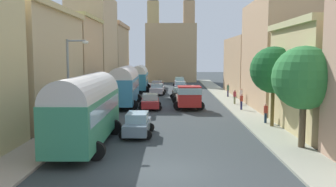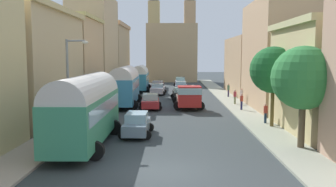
{
  "view_description": "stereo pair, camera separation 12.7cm",
  "coord_description": "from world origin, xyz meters",
  "px_view_note": "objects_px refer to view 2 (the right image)",
  "views": [
    {
      "loc": [
        0.49,
        -15.97,
        5.37
      ],
      "look_at": [
        0.0,
        16.47,
        1.93
      ],
      "focal_mm": 37.74,
      "sensor_mm": 36.0,
      "label": 1
    },
    {
      "loc": [
        0.62,
        -15.97,
        5.37
      ],
      "look_at": [
        0.0,
        16.47,
        1.93
      ],
      "focal_mm": 37.74,
      "sensor_mm": 36.0,
      "label": 2
    }
  ],
  "objects_px": {
    "pedestrian_0": "(228,89)",
    "pedestrian_2": "(235,96)",
    "parked_bus_0": "(85,107)",
    "pedestrian_4": "(242,95)",
    "car_4": "(150,101)",
    "cargo_truck_0": "(188,96)",
    "pedestrian_1": "(242,101)",
    "car_6": "(158,85)",
    "parked_bus_2": "(140,77)",
    "car_0": "(180,93)",
    "streetlamp_near": "(71,79)",
    "car_3": "(137,124)",
    "car_2": "(180,82)",
    "car_1": "(181,87)",
    "car_5": "(158,89)",
    "parked_bus_1": "(125,84)",
    "pedestrian_3": "(266,112)"
  },
  "relations": [
    {
      "from": "car_0",
      "to": "car_6",
      "type": "distance_m",
      "value": 13.01
    },
    {
      "from": "parked_bus_0",
      "to": "car_1",
      "type": "bearing_deg",
      "value": 78.84
    },
    {
      "from": "car_2",
      "to": "car_5",
      "type": "xyz_separation_m",
      "value": [
        -3.4,
        -13.89,
        -0.04
      ]
    },
    {
      "from": "cargo_truck_0",
      "to": "pedestrian_0",
      "type": "bearing_deg",
      "value": 59.75
    },
    {
      "from": "parked_bus_2",
      "to": "car_1",
      "type": "height_order",
      "value": "parked_bus_2"
    },
    {
      "from": "car_2",
      "to": "streetlamp_near",
      "type": "xyz_separation_m",
      "value": [
        -7.93,
        -39.81,
        3.02
      ]
    },
    {
      "from": "streetlamp_near",
      "to": "car_2",
      "type": "bearing_deg",
      "value": 78.73
    },
    {
      "from": "cargo_truck_0",
      "to": "car_5",
      "type": "bearing_deg",
      "value": 105.98
    },
    {
      "from": "car_0",
      "to": "car_4",
      "type": "bearing_deg",
      "value": -111.82
    },
    {
      "from": "car_6",
      "to": "pedestrian_4",
      "type": "bearing_deg",
      "value": -59.46
    },
    {
      "from": "parked_bus_0",
      "to": "parked_bus_1",
      "type": "xyz_separation_m",
      "value": [
        -0.02,
        16.82,
        0.02
      ]
    },
    {
      "from": "pedestrian_1",
      "to": "pedestrian_4",
      "type": "relative_size",
      "value": 0.94
    },
    {
      "from": "car_5",
      "to": "parked_bus_0",
      "type": "bearing_deg",
      "value": -95.89
    },
    {
      "from": "cargo_truck_0",
      "to": "pedestrian_0",
      "type": "height_order",
      "value": "cargo_truck_0"
    },
    {
      "from": "car_0",
      "to": "car_5",
      "type": "xyz_separation_m",
      "value": [
        -3.04,
        5.7,
        0.01
      ]
    },
    {
      "from": "parked_bus_2",
      "to": "car_4",
      "type": "height_order",
      "value": "parked_bus_2"
    },
    {
      "from": "parked_bus_2",
      "to": "car_1",
      "type": "bearing_deg",
      "value": -8.12
    },
    {
      "from": "car_0",
      "to": "pedestrian_1",
      "type": "distance_m",
      "value": 10.89
    },
    {
      "from": "car_1",
      "to": "car_6",
      "type": "bearing_deg",
      "value": 136.84
    },
    {
      "from": "car_2",
      "to": "car_4",
      "type": "relative_size",
      "value": 1.03
    },
    {
      "from": "pedestrian_0",
      "to": "pedestrian_1",
      "type": "relative_size",
      "value": 1.08
    },
    {
      "from": "car_1",
      "to": "streetlamp_near",
      "type": "distance_m",
      "value": 30.52
    },
    {
      "from": "car_0",
      "to": "car_4",
      "type": "distance_m",
      "value": 8.44
    },
    {
      "from": "car_1",
      "to": "pedestrian_0",
      "type": "height_order",
      "value": "pedestrian_0"
    },
    {
      "from": "pedestrian_1",
      "to": "cargo_truck_0",
      "type": "bearing_deg",
      "value": 162.41
    },
    {
      "from": "car_4",
      "to": "streetlamp_near",
      "type": "xyz_separation_m",
      "value": [
        -4.44,
        -12.38,
        3.06
      ]
    },
    {
      "from": "car_2",
      "to": "pedestrian_2",
      "type": "bearing_deg",
      "value": -77.14
    },
    {
      "from": "car_1",
      "to": "pedestrian_0",
      "type": "relative_size",
      "value": 2.19
    },
    {
      "from": "parked_bus_2",
      "to": "pedestrian_2",
      "type": "bearing_deg",
      "value": -51.47
    },
    {
      "from": "pedestrian_2",
      "to": "streetlamp_near",
      "type": "bearing_deg",
      "value": -131.61
    },
    {
      "from": "car_2",
      "to": "car_6",
      "type": "distance_m",
      "value": 7.96
    },
    {
      "from": "pedestrian_0",
      "to": "pedestrian_1",
      "type": "distance_m",
      "value": 11.17
    },
    {
      "from": "pedestrian_0",
      "to": "pedestrian_2",
      "type": "distance_m",
      "value": 7.0
    },
    {
      "from": "car_6",
      "to": "pedestrian_0",
      "type": "xyz_separation_m",
      "value": [
        9.67,
        -10.54,
        0.33
      ]
    },
    {
      "from": "cargo_truck_0",
      "to": "pedestrian_3",
      "type": "height_order",
      "value": "cargo_truck_0"
    },
    {
      "from": "parked_bus_1",
      "to": "car_4",
      "type": "relative_size",
      "value": 2.11
    },
    {
      "from": "cargo_truck_0",
      "to": "car_1",
      "type": "bearing_deg",
      "value": 91.48
    },
    {
      "from": "parked_bus_0",
      "to": "pedestrian_4",
      "type": "distance_m",
      "value": 22.23
    },
    {
      "from": "parked_bus_0",
      "to": "car_1",
      "type": "xyz_separation_m",
      "value": [
        6.29,
        31.88,
        -1.55
      ]
    },
    {
      "from": "pedestrian_4",
      "to": "pedestrian_2",
      "type": "bearing_deg",
      "value": -154.53
    },
    {
      "from": "pedestrian_1",
      "to": "car_6",
      "type": "bearing_deg",
      "value": 113.13
    },
    {
      "from": "car_4",
      "to": "cargo_truck_0",
      "type": "bearing_deg",
      "value": 4.79
    },
    {
      "from": "pedestrian_3",
      "to": "car_2",
      "type": "bearing_deg",
      "value": 99.75
    },
    {
      "from": "car_3",
      "to": "pedestrian_0",
      "type": "relative_size",
      "value": 2.18
    },
    {
      "from": "car_3",
      "to": "streetlamp_near",
      "type": "height_order",
      "value": "streetlamp_near"
    },
    {
      "from": "pedestrian_1",
      "to": "pedestrian_0",
      "type": "bearing_deg",
      "value": 87.97
    },
    {
      "from": "car_0",
      "to": "pedestrian_4",
      "type": "relative_size",
      "value": 2.06
    },
    {
      "from": "parked_bus_0",
      "to": "cargo_truck_0",
      "type": "xyz_separation_m",
      "value": [
        6.72,
        15.26,
        -1.09
      ]
    },
    {
      "from": "parked_bus_0",
      "to": "pedestrian_0",
      "type": "height_order",
      "value": "parked_bus_0"
    },
    {
      "from": "parked_bus_1",
      "to": "cargo_truck_0",
      "type": "bearing_deg",
      "value": -12.99
    }
  ]
}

